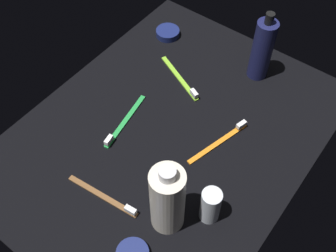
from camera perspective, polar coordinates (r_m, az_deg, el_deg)
name	(u,v)px	position (r cm, az deg, el deg)	size (l,w,h in cm)	color
ground_plane	(168,135)	(101.49, 0.00, -1.22)	(84.00, 64.00, 1.20)	black
lotion_bottle	(262,49)	(110.39, 12.75, 10.18)	(5.36, 5.36, 19.98)	#1B1E4B
bodywash_bottle	(167,199)	(81.60, -0.08, -9.99)	(6.94, 6.94, 19.74)	silver
deodorant_stick	(210,206)	(86.37, 5.82, -10.77)	(4.19, 4.19, 9.21)	silver
toothbrush_brown	(106,198)	(92.20, -8.41, -9.67)	(3.01, 18.03, 2.10)	brown
toothbrush_orange	(221,140)	(99.95, 7.32, -1.90)	(17.70, 5.83, 2.10)	orange
toothbrush_green	(123,123)	(102.72, -6.17, 0.40)	(17.94, 4.26, 2.10)	green
toothbrush_lime	(182,80)	(111.62, 1.87, 6.34)	(8.41, 16.94, 2.10)	#8CD133
cream_tin_left	(168,33)	(124.72, -0.04, 12.63)	(6.85, 6.85, 1.92)	navy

